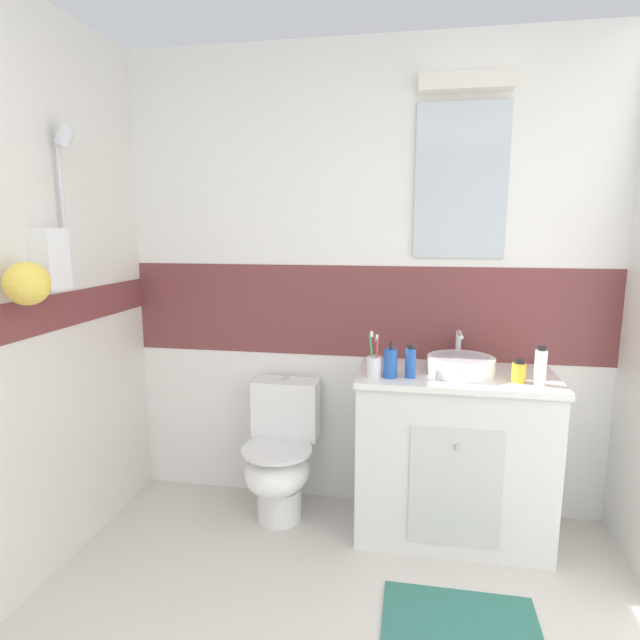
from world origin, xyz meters
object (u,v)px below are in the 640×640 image
object	(u,v)px
toilet	(280,455)
shampoo_bottle_tall	(541,367)
toothbrush_cup	(374,365)
lotion_bottle_short	(519,372)
deodorant_spray_can	(411,362)
sink_basin	(461,364)
soap_dispenser	(390,363)

from	to	relation	value
toilet	shampoo_bottle_tall	size ratio (longest dim) A/B	4.10
toothbrush_cup	shampoo_bottle_tall	xyz separation A→B (m)	(0.75, -0.00, 0.03)
toilet	lotion_bottle_short	distance (m)	1.29
deodorant_spray_can	lotion_bottle_short	size ratio (longest dim) A/B	1.47
deodorant_spray_can	shampoo_bottle_tall	distance (m)	0.58
sink_basin	toilet	xyz separation A→B (m)	(-0.91, 0.01, -0.55)
soap_dispenser	sink_basin	bearing A→B (deg)	20.59
deodorant_spray_can	lotion_bottle_short	world-z (taller)	deodorant_spray_can
toothbrush_cup	soap_dispenser	size ratio (longest dim) A/B	1.24
toilet	lotion_bottle_short	bearing A→B (deg)	-5.19
toilet	deodorant_spray_can	bearing A→B (deg)	-10.04
toilet	soap_dispenser	size ratio (longest dim) A/B	4.15
soap_dispenser	deodorant_spray_can	distance (m)	0.10
sink_basin	toothbrush_cup	size ratio (longest dim) A/B	1.66
toilet	deodorant_spray_can	xyz separation A→B (m)	(0.67, -0.12, 0.58)
deodorant_spray_can	shampoo_bottle_tall	bearing A→B (deg)	-1.65
toilet	shampoo_bottle_tall	distance (m)	1.39
sink_basin	deodorant_spray_can	world-z (taller)	sink_basin
sink_basin	deodorant_spray_can	bearing A→B (deg)	-155.36
toothbrush_cup	shampoo_bottle_tall	distance (m)	0.75
soap_dispenser	lotion_bottle_short	size ratio (longest dim) A/B	1.65
sink_basin	deodorant_spray_can	distance (m)	0.27
toilet	toothbrush_cup	distance (m)	0.76
toilet	soap_dispenser	world-z (taller)	soap_dispenser
soap_dispenser	lotion_bottle_short	xyz separation A→B (m)	(0.58, 0.03, -0.02)
toilet	soap_dispenser	bearing A→B (deg)	-13.06
soap_dispenser	lotion_bottle_short	bearing A→B (deg)	2.80
toothbrush_cup	sink_basin	bearing A→B (deg)	16.66
shampoo_bottle_tall	toilet	bearing A→B (deg)	173.80
shampoo_bottle_tall	soap_dispenser	bearing A→B (deg)	179.88
toothbrush_cup	shampoo_bottle_tall	world-z (taller)	toothbrush_cup
deodorant_spray_can	shampoo_bottle_tall	world-z (taller)	shampoo_bottle_tall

